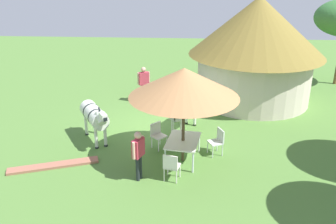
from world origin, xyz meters
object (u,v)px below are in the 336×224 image
object	(u,v)px
guest_beside_umbrella	(138,151)
zebra_nearest_camera	(95,116)
thatched_hut	(256,46)
patio_chair_near_hut	(158,134)
patio_dining_table	(183,142)
patio_chair_near_lawn	(218,140)
standing_watcher	(144,81)
zebra_by_umbrella	(185,107)
patio_chair_east_end	(171,165)
shade_umbrella	(184,83)

from	to	relation	value
guest_beside_umbrella	zebra_nearest_camera	distance (m)	3.06
thatched_hut	patio_chair_near_hut	size ratio (longest dim) A/B	6.69
patio_dining_table	patio_chair_near_lawn	bearing A→B (deg)	113.93
standing_watcher	zebra_nearest_camera	bearing A→B (deg)	48.66
thatched_hut	zebra_nearest_camera	size ratio (longest dim) A/B	3.03
zebra_nearest_camera	zebra_by_umbrella	distance (m)	3.39
patio_chair_near_lawn	guest_beside_umbrella	xyz separation A→B (m)	(1.71, -2.42, 0.42)
patio_chair_east_end	zebra_nearest_camera	size ratio (longest dim) A/B	0.45
thatched_hut	shade_umbrella	size ratio (longest dim) A/B	1.77
shade_umbrella	patio_chair_near_lawn	world-z (taller)	shade_umbrella
patio_chair_near_lawn	patio_chair_east_end	xyz separation A→B (m)	(1.73, -1.46, 0.00)
patio_chair_near_hut	zebra_by_umbrella	size ratio (longest dim) A/B	0.45
patio_dining_table	patio_chair_near_lawn	xyz separation A→B (m)	(-0.51, 1.15, -0.14)
guest_beside_umbrella	zebra_by_umbrella	size ratio (longest dim) A/B	0.79
guest_beside_umbrella	patio_dining_table	bearing A→B (deg)	-22.42
patio_dining_table	patio_chair_near_lawn	size ratio (longest dim) A/B	1.76
patio_dining_table	patio_chair_east_end	xyz separation A→B (m)	(1.22, -0.31, -0.14)
shade_umbrella	patio_dining_table	world-z (taller)	shade_umbrella
patio_chair_east_end	zebra_by_umbrella	bearing A→B (deg)	99.25
shade_umbrella	patio_chair_near_lawn	size ratio (longest dim) A/B	3.77
patio_chair_near_hut	patio_chair_near_lawn	bearing A→B (deg)	124.00
patio_chair_near_lawn	zebra_by_umbrella	xyz separation A→B (m)	(-1.88, -1.14, 0.43)
patio_dining_table	zebra_nearest_camera	size ratio (longest dim) A/B	0.79
patio_dining_table	patio_chair_near_hut	size ratio (longest dim) A/B	1.76
patio_chair_near_hut	zebra_nearest_camera	world-z (taller)	zebra_nearest_camera
shade_umbrella	standing_watcher	world-z (taller)	shade_umbrella
patio_chair_east_end	guest_beside_umbrella	distance (m)	1.05
patio_chair_near_lawn	zebra_nearest_camera	distance (m)	4.39
patio_chair_near_lawn	patio_chair_east_end	distance (m)	2.26
zebra_by_umbrella	zebra_nearest_camera	bearing A→B (deg)	-132.98
shade_umbrella	patio_chair_near_lawn	bearing A→B (deg)	113.93
shade_umbrella	guest_beside_umbrella	size ratio (longest dim) A/B	2.16
thatched_hut	zebra_by_umbrella	size ratio (longest dim) A/B	3.04
thatched_hut	patio_chair_near_lawn	world-z (taller)	thatched_hut
zebra_nearest_camera	shade_umbrella	bearing A→B (deg)	127.69
patio_chair_near_lawn	standing_watcher	xyz separation A→B (m)	(-4.81, -3.08, 0.48)
patio_dining_table	guest_beside_umbrella	distance (m)	1.77
patio_dining_table	guest_beside_umbrella	world-z (taller)	guest_beside_umbrella
thatched_hut	guest_beside_umbrella	size ratio (longest dim) A/B	3.83
thatched_hut	patio_chair_near_lawn	size ratio (longest dim) A/B	6.69
patio_chair_east_end	standing_watcher	bearing A→B (deg)	118.26
patio_chair_near_hut	standing_watcher	size ratio (longest dim) A/B	0.54
zebra_nearest_camera	zebra_by_umbrella	size ratio (longest dim) A/B	1.00
patio_chair_east_end	zebra_nearest_camera	bearing A→B (deg)	154.06
patio_chair_near_lawn	patio_dining_table	bearing A→B (deg)	90.00
standing_watcher	shade_umbrella	bearing A→B (deg)	85.33
thatched_hut	patio_chair_near_lawn	bearing A→B (deg)	-19.76
thatched_hut	patio_dining_table	world-z (taller)	thatched_hut
thatched_hut	patio_chair_east_end	world-z (taller)	thatched_hut
patio_chair_near_lawn	zebra_nearest_camera	bearing A→B (deg)	56.95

